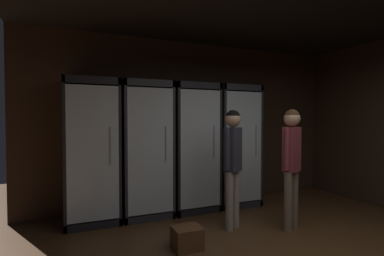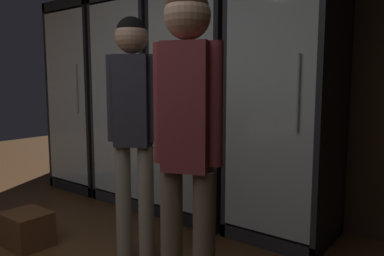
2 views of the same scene
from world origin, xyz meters
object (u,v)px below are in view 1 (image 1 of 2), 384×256
Objects in this scene: cooler_left at (145,150)px; shopper_near at (233,155)px; cooler_far_left at (91,152)px; wine_crate_floor at (187,238)px; shopper_far at (292,156)px; cooler_center at (192,148)px; cooler_right at (233,146)px.

shopper_near is at bearing -47.68° from cooler_left.
shopper_near is (0.94, -1.04, -0.00)m from cooler_left.
cooler_far_left reaches higher than wine_crate_floor.
shopper_far is 1.72m from wine_crate_floor.
cooler_center is 1.05m from shopper_near.
shopper_near is at bearing 154.92° from shopper_far.
wine_crate_floor is (0.16, -1.36, -0.87)m from cooler_left.
cooler_right is at bearing -0.04° from cooler_far_left.
cooler_far_left is 1.87m from wine_crate_floor.
cooler_right reaches higher than shopper_near.
cooler_center is at bearing -0.00° from cooler_left.
cooler_left and cooler_right have the same top height.
cooler_center is 1.28× the size of shopper_near.
shopper_near is at bearing 22.54° from wine_crate_floor.
cooler_center is at bearing 179.85° from cooler_right.
cooler_left is 2.14m from shopper_far.
shopper_near is (1.72, -1.03, -0.00)m from cooler_far_left.
shopper_near is 1.22m from wine_crate_floor.
cooler_center is at bearing 65.41° from wine_crate_floor.
shopper_far is at bearing -29.37° from cooler_far_left.
cooler_center reaches higher than wine_crate_floor.
cooler_center and cooler_right have the same top height.
cooler_right is 1.28× the size of shopper_near.
cooler_right reaches higher than wine_crate_floor.
cooler_center is 6.38× the size of wine_crate_floor.
cooler_right reaches higher than shopper_far.
shopper_far is at bearing -0.08° from wine_crate_floor.
shopper_far is (0.70, -0.33, -0.01)m from shopper_near.
cooler_center is at bearing 0.01° from cooler_far_left.
cooler_right is at bearing -0.15° from cooler_center.
cooler_far_left is at bearing 150.63° from shopper_far.
cooler_right is 1.27× the size of shopper_far.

